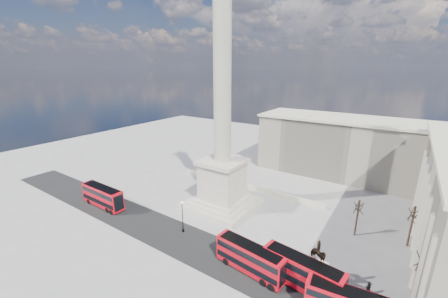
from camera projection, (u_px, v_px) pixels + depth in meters
ground at (209, 214)px, 58.27m from camera, size 180.00×180.00×0.00m
asphalt_road at (198, 247)px, 47.65m from camera, size 120.00×9.00×0.01m
nelsons_column at (222, 151)px, 58.57m from camera, size 14.00×14.00×49.85m
balustrade_wall at (246, 186)px, 70.83m from camera, size 40.00×0.60×1.10m
building_northeast at (351, 148)px, 76.97m from camera, size 51.00×17.00×16.60m
red_bus_a at (103, 196)px, 60.88m from camera, size 11.68×2.81×4.73m
red_bus_b at (250, 258)px, 41.26m from camera, size 11.45×3.76×4.56m
red_bus_d at (302, 273)px, 38.22m from camera, size 11.72×4.00×4.66m
victorian_lamp at (182, 214)px, 51.03m from camera, size 0.55×0.55×6.38m
equestrian_statue at (316, 271)px, 38.51m from camera, size 3.52×2.64×7.46m
bare_tree_near at (425, 260)px, 34.13m from camera, size 2.02×2.02×8.86m
bare_tree_mid at (359, 207)px, 49.32m from camera, size 1.98×1.98×7.52m
bare_tree_far at (414, 213)px, 46.15m from camera, size 1.98×1.98×8.07m
pedestrian_walking at (291, 266)px, 41.91m from camera, size 0.66×0.49×1.67m
pedestrian_standing at (368, 288)px, 37.64m from camera, size 0.94×0.75×1.86m
pedestrian_crossing at (284, 255)px, 44.30m from camera, size 0.95×1.07×1.73m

